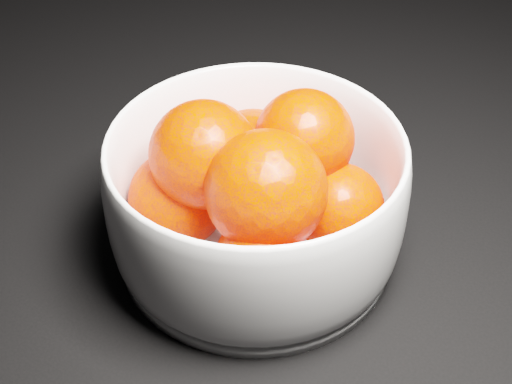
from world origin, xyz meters
The scene contains 3 objects.
ground centered at (0.00, 0.00, 0.00)m, with size 3.00×3.00×0.00m, color black.
bowl centered at (0.05, -0.08, 0.05)m, with size 0.21×0.21×0.10m.
orange_pile centered at (0.05, -0.08, 0.07)m, with size 0.17×0.16×0.12m.
Camera 1 is at (0.27, -0.40, 0.38)m, focal length 50.00 mm.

